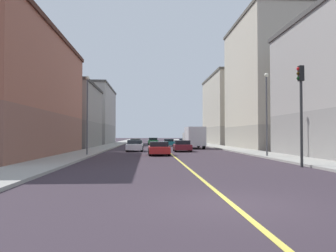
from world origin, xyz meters
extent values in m
plane|color=#352B34|center=(0.00, 0.00, 0.00)|extent=(400.00, 400.00, 0.00)
cube|color=#9E9B93|center=(8.68, 49.00, 0.07)|extent=(3.17, 168.00, 0.15)
cube|color=#9E9B93|center=(-8.68, 49.00, 0.07)|extent=(3.17, 168.00, 0.15)
cube|color=#E5D14C|center=(0.00, 49.00, 0.01)|extent=(0.16, 154.00, 0.01)
cube|color=#9D9688|center=(14.72, 36.35, 1.55)|extent=(8.92, 16.46, 3.10)
cube|color=#BCB29E|center=(14.72, 36.35, 10.33)|extent=(8.92, 16.46, 14.47)
cube|color=#545047|center=(14.72, 36.35, 17.77)|extent=(9.22, 16.76, 0.40)
cube|color=#9D9688|center=(14.72, 57.38, 1.74)|extent=(8.92, 18.55, 3.48)
cube|color=#BCB29E|center=(14.72, 57.38, 8.46)|extent=(8.92, 18.55, 9.96)
cube|color=#545047|center=(14.72, 57.38, 13.64)|extent=(9.22, 18.85, 0.40)
cube|color=brown|center=(-14.72, 20.72, 1.91)|extent=(8.92, 21.82, 3.82)
cube|color=#93513D|center=(-14.72, 20.72, 7.27)|extent=(8.92, 21.82, 6.90)
cube|color=#42241B|center=(-14.72, 20.72, 10.92)|extent=(9.22, 22.12, 0.40)
cube|color=slate|center=(-14.72, 41.70, 1.90)|extent=(8.92, 14.99, 3.81)
cube|color=gray|center=(-14.72, 41.70, 6.42)|extent=(8.92, 14.99, 5.23)
cube|color=#3B3937|center=(-14.72, 41.70, 9.24)|extent=(9.22, 15.29, 0.40)
cube|color=gray|center=(-14.72, 63.10, 2.01)|extent=(8.92, 20.08, 4.02)
cube|color=#9E9993|center=(-14.72, 63.10, 7.91)|extent=(8.92, 20.08, 7.77)
cube|color=#474442|center=(-14.72, 63.10, 11.99)|extent=(9.22, 20.38, 0.40)
cylinder|color=#2D2D2D|center=(6.70, 9.90, 2.53)|extent=(0.16, 0.16, 5.06)
cube|color=black|center=(6.70, 9.90, 5.51)|extent=(0.28, 0.32, 0.90)
sphere|color=red|center=(6.54, 9.90, 5.78)|extent=(0.20, 0.20, 0.20)
sphere|color=#352204|center=(6.54, 9.90, 5.50)|extent=(0.20, 0.20, 0.20)
sphere|color=black|center=(6.54, 9.90, 5.22)|extent=(0.20, 0.20, 0.20)
cylinder|color=#4C4C51|center=(7.70, 18.31, 3.47)|extent=(0.14, 0.14, 6.64)
sphere|color=#EAEACC|center=(7.70, 18.31, 6.94)|extent=(0.36, 0.36, 0.36)
cylinder|color=#4C4C51|center=(-7.70, 20.89, 3.50)|extent=(0.14, 0.14, 6.70)
sphere|color=#EAEACC|center=(-7.70, 20.89, 7.00)|extent=(0.36, 0.36, 0.36)
cube|color=#1E6B38|center=(-1.32, 55.88, 0.56)|extent=(1.99, 4.32, 0.69)
cube|color=black|center=(-1.33, 56.04, 1.13)|extent=(1.70, 2.21, 0.45)
cylinder|color=black|center=(-2.21, 57.18, 0.32)|extent=(0.24, 0.65, 0.64)
cylinder|color=black|center=(-0.51, 57.23, 0.32)|extent=(0.24, 0.65, 0.64)
cylinder|color=black|center=(-2.13, 54.54, 0.32)|extent=(0.24, 0.65, 0.64)
cylinder|color=black|center=(-0.43, 54.59, 0.32)|extent=(0.24, 0.65, 0.64)
cube|color=white|center=(-3.81, 29.46, 0.54)|extent=(1.87, 3.94, 0.64)
cube|color=black|center=(-3.80, 29.62, 1.08)|extent=(1.63, 1.92, 0.45)
cylinder|color=black|center=(-4.63, 30.69, 0.32)|extent=(0.23, 0.64, 0.64)
cylinder|color=black|center=(-2.96, 30.67, 0.32)|extent=(0.23, 0.64, 0.64)
cylinder|color=black|center=(-4.66, 28.25, 0.32)|extent=(0.23, 0.64, 0.64)
cylinder|color=black|center=(-2.98, 28.24, 0.32)|extent=(0.23, 0.64, 0.64)
cube|color=gold|center=(-4.30, 44.84, 0.53)|extent=(1.91, 4.56, 0.63)
cube|color=black|center=(-4.30, 44.79, 1.08)|extent=(1.64, 2.39, 0.45)
cylinder|color=black|center=(-5.15, 46.22, 0.32)|extent=(0.24, 0.65, 0.64)
cylinder|color=black|center=(-3.52, 46.26, 0.32)|extent=(0.24, 0.65, 0.64)
cylinder|color=black|center=(-5.08, 43.42, 0.32)|extent=(0.24, 0.65, 0.64)
cylinder|color=black|center=(-3.45, 43.46, 0.32)|extent=(0.24, 0.65, 0.64)
cube|color=maroon|center=(1.64, 28.93, 0.51)|extent=(2.01, 4.39, 0.59)
cube|color=black|center=(1.64, 28.86, 1.04)|extent=(1.73, 2.15, 0.46)
cylinder|color=black|center=(0.81, 30.30, 0.32)|extent=(0.24, 0.65, 0.64)
cylinder|color=black|center=(2.54, 30.25, 0.32)|extent=(0.24, 0.65, 0.64)
cylinder|color=black|center=(0.73, 27.61, 0.32)|extent=(0.24, 0.65, 0.64)
cylinder|color=black|center=(2.47, 27.56, 0.32)|extent=(0.24, 0.65, 0.64)
cube|color=#196670|center=(1.24, 47.39, 0.51)|extent=(1.88, 4.46, 0.57)
cube|color=black|center=(1.25, 47.61, 1.00)|extent=(1.62, 2.14, 0.43)
cylinder|color=black|center=(0.46, 48.78, 0.32)|extent=(0.23, 0.64, 0.64)
cylinder|color=black|center=(2.09, 48.75, 0.32)|extent=(0.23, 0.64, 0.64)
cylinder|color=black|center=(0.40, 46.04, 0.32)|extent=(0.23, 0.64, 0.64)
cylinder|color=black|center=(2.03, 46.01, 0.32)|extent=(0.23, 0.64, 0.64)
cube|color=red|center=(-1.26, 21.88, 0.52)|extent=(1.95, 3.94, 0.59)
cube|color=black|center=(-1.26, 21.90, 1.04)|extent=(1.69, 1.75, 0.45)
cylinder|color=black|center=(-2.15, 23.08, 0.32)|extent=(0.23, 0.64, 0.64)
cylinder|color=black|center=(-0.42, 23.10, 0.32)|extent=(0.23, 0.64, 0.64)
cylinder|color=black|center=(-2.11, 20.65, 0.32)|extent=(0.23, 0.64, 0.64)
cylinder|color=black|center=(-0.38, 20.68, 0.32)|extent=(0.23, 0.64, 0.64)
cube|color=#23389E|center=(4.18, 51.15, 0.51)|extent=(1.92, 4.30, 0.58)
cube|color=black|center=(4.18, 51.07, 1.02)|extent=(1.62, 2.25, 0.45)
cylinder|color=black|center=(3.45, 52.49, 0.32)|extent=(0.25, 0.65, 0.64)
cylinder|color=black|center=(5.02, 52.43, 0.32)|extent=(0.25, 0.65, 0.64)
cylinder|color=black|center=(3.34, 49.87, 0.32)|extent=(0.25, 0.65, 0.64)
cylinder|color=black|center=(4.91, 49.81, 0.32)|extent=(0.25, 0.65, 0.64)
cube|color=beige|center=(4.16, 40.46, 1.28)|extent=(2.34, 2.15, 1.85)
cube|color=silver|center=(4.16, 36.38, 1.72)|extent=(2.34, 5.07, 2.53)
cylinder|color=black|center=(3.09, 40.07, 0.45)|extent=(0.30, 0.90, 0.90)
cylinder|color=black|center=(5.23, 40.07, 0.45)|extent=(0.30, 0.90, 0.90)
cylinder|color=black|center=(3.09, 35.31, 0.45)|extent=(0.30, 0.90, 0.90)
cylinder|color=black|center=(5.23, 35.31, 0.45)|extent=(0.30, 0.90, 0.90)
camera|label=1|loc=(-2.27, -9.00, 1.88)|focal=35.48mm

